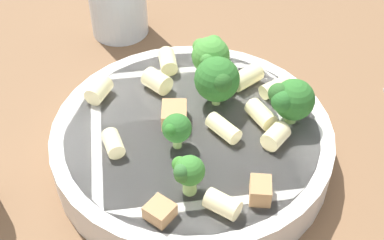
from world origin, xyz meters
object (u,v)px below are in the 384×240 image
broccoli_floret_3 (217,79)px  rigatoni_2 (223,130)px  broccoli_floret_0 (187,172)px  chicken_chunk_1 (174,115)px  broccoli_floret_2 (291,100)px  rigatoni_1 (275,138)px  broccoli_floret_4 (176,129)px  broccoli_floret_1 (207,54)px  rigatoni_3 (113,143)px  rigatoni_6 (275,87)px  chicken_chunk_2 (161,211)px  rigatoni_8 (261,114)px  rigatoni_9 (99,90)px  pasta_bowl (192,141)px  rigatoni_0 (157,81)px  rigatoni_7 (222,204)px  rigatoni_4 (246,77)px  chicken_chunk_0 (260,190)px  rigatoni_5 (168,61)px

broccoli_floret_3 → rigatoni_2: bearing=19.5°
broccoli_floret_0 → chicken_chunk_1: bearing=-157.1°
broccoli_floret_2 → rigatoni_1: (0.03, -0.01, -0.02)m
broccoli_floret_4 → rigatoni_1: broccoli_floret_4 is taller
broccoli_floret_1 → rigatoni_3: 0.12m
rigatoni_3 → rigatoni_6: 0.15m
chicken_chunk_2 → rigatoni_8: bearing=155.3°
broccoli_floret_3 → rigatoni_9: (0.02, -0.10, -0.02)m
pasta_bowl → broccoli_floret_3: bearing=160.5°
rigatoni_8 → chicken_chunk_1: same height
broccoli_floret_1 → rigatoni_0: (0.03, -0.04, -0.02)m
rigatoni_0 → rigatoni_1: bearing=68.4°
pasta_bowl → rigatoni_7: bearing=28.6°
rigatoni_4 → rigatoni_8: size_ratio=1.08×
pasta_bowl → rigatoni_2: (0.00, 0.03, 0.02)m
broccoli_floret_1 → rigatoni_6: broccoli_floret_1 is taller
rigatoni_1 → rigatoni_2: size_ratio=0.71×
broccoli_floret_1 → rigatoni_1: 0.10m
chicken_chunk_0 → chicken_chunk_1: 0.10m
broccoli_floret_3 → chicken_chunk_0: 0.11m
chicken_chunk_2 → chicken_chunk_0: bearing=117.9°
rigatoni_7 → rigatoni_2: bearing=-168.5°
rigatoni_4 → rigatoni_7: bearing=3.3°
rigatoni_5 → rigatoni_1: bearing=55.5°
rigatoni_0 → rigatoni_8: (0.02, 0.10, -0.00)m
rigatoni_4 → rigatoni_2: bearing=-5.4°
rigatoni_6 → rigatoni_7: (0.14, -0.02, 0.00)m
broccoli_floret_2 → rigatoni_2: bearing=-58.4°
broccoli_floret_2 → chicken_chunk_1: size_ratio=1.61×
broccoli_floret_2 → broccoli_floret_0: bearing=-33.8°
rigatoni_2 → rigatoni_9: (-0.02, -0.12, 0.00)m
rigatoni_1 → rigatoni_7: bearing=-20.2°
broccoli_floret_0 → rigatoni_4: broccoli_floret_0 is taller
rigatoni_3 → rigatoni_2: bearing=114.0°
broccoli_floret_1 → rigatoni_9: size_ratio=1.84×
pasta_bowl → broccoli_floret_4: broccoli_floret_4 is taller
rigatoni_1 → rigatoni_8: size_ratio=0.78×
broccoli_floret_2 → chicken_chunk_0: 0.09m
pasta_bowl → broccoli_floret_4: (0.02, -0.01, 0.03)m
broccoli_floret_2 → rigatoni_4: broccoli_floret_2 is taller
rigatoni_4 → rigatoni_5: 0.08m
broccoli_floret_2 → broccoli_floret_1: bearing=-116.7°
pasta_bowl → rigatoni_7: size_ratio=9.44×
broccoli_floret_2 → rigatoni_7: (0.11, -0.03, -0.02)m
broccoli_floret_2 → rigatoni_3: size_ratio=1.77×
rigatoni_5 → chicken_chunk_1: bearing=20.3°
rigatoni_5 → broccoli_floret_2: bearing=68.8°
rigatoni_1 → rigatoni_6: bearing=-172.5°
broccoli_floret_1 → rigatoni_8: broccoli_floret_1 is taller
broccoli_floret_1 → rigatoni_1: broccoli_floret_1 is taller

